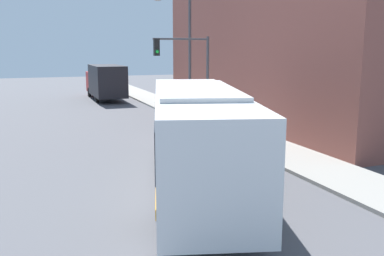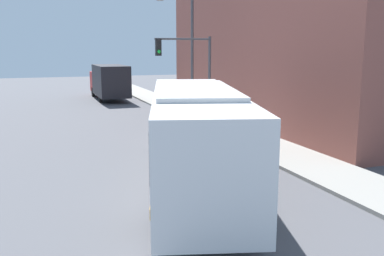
% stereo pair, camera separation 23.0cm
% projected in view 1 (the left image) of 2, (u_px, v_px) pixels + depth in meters
% --- Properties ---
extents(ground_plane, '(120.00, 120.00, 0.00)m').
position_uv_depth(ground_plane, '(188.00, 200.00, 13.00)').
color(ground_plane, '#515156').
extents(sidewalk, '(2.72, 70.00, 0.13)m').
position_uv_depth(sidewalk, '(169.00, 106.00, 33.41)').
color(sidewalk, gray).
rests_on(sidewalk, ground_plane).
extents(building_facade, '(6.00, 22.08, 9.77)m').
position_uv_depth(building_facade, '(274.00, 43.00, 26.74)').
color(building_facade, brown).
rests_on(building_facade, ground_plane).
extents(city_bus, '(5.48, 11.10, 3.34)m').
position_uv_depth(city_bus, '(196.00, 131.00, 13.72)').
color(city_bus, white).
rests_on(city_bus, ground_plane).
extents(delivery_truck, '(2.47, 8.20, 3.09)m').
position_uv_depth(delivery_truck, '(105.00, 81.00, 38.13)').
color(delivery_truck, black).
rests_on(delivery_truck, ground_plane).
extents(fire_hydrant, '(0.27, 0.36, 0.69)m').
position_uv_depth(fire_hydrant, '(254.00, 140.00, 19.37)').
color(fire_hydrant, red).
rests_on(fire_hydrant, sidewalk).
extents(traffic_light_pole, '(3.28, 0.35, 5.07)m').
position_uv_depth(traffic_light_pole, '(189.00, 65.00, 23.81)').
color(traffic_light_pole, '#47474C').
rests_on(traffic_light_pole, sidewalk).
extents(parking_meter, '(0.14, 0.14, 1.20)m').
position_uv_depth(parking_meter, '(206.00, 112.00, 24.57)').
color(parking_meter, '#47474C').
rests_on(parking_meter, sidewalk).
extents(street_lamp, '(2.46, 0.28, 7.50)m').
position_uv_depth(street_lamp, '(185.00, 48.00, 26.86)').
color(street_lamp, '#47474C').
rests_on(street_lamp, sidewalk).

